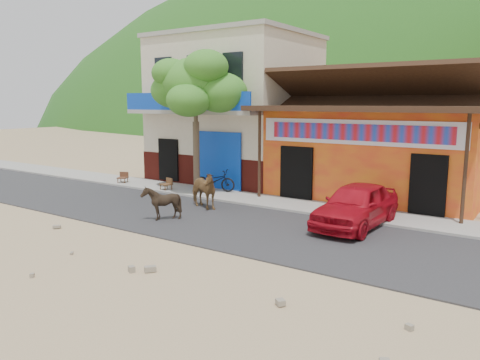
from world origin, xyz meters
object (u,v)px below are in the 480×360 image
object	(u,v)px
red_car	(356,205)
cafe_chair_right	(122,173)
cow_tan	(202,189)
scooter	(215,180)
tree	(196,122)
cafe_chair_left	(166,179)
cow_dark	(161,203)

from	to	relation	value
red_car	cafe_chair_right	xyz separation A→B (m)	(-12.05, 1.12, -0.15)
cow_tan	scooter	world-z (taller)	cow_tan
cafe_chair_right	tree	bearing A→B (deg)	-21.92
tree	red_car	xyz separation A→B (m)	(7.65, -1.38, -2.38)
cow_tan	cafe_chair_left	world-z (taller)	cow_tan
tree	cow_tan	xyz separation A→B (m)	(1.98, -2.10, -2.38)
cow_tan	red_car	world-z (taller)	cow_tan
cow_dark	cafe_chair_left	size ratio (longest dim) A/B	1.24
tree	cafe_chair_left	bearing A→B (deg)	-162.74
cow_dark	red_car	world-z (taller)	red_car
tree	cow_dark	bearing A→B (deg)	-64.77
cow_tan	cafe_chair_left	bearing A→B (deg)	80.74
red_car	cafe_chair_right	world-z (taller)	red_car
scooter	cow_tan	bearing A→B (deg)	-167.82
cow_dark	cafe_chair_left	bearing A→B (deg)	-148.09
red_car	cow_tan	bearing A→B (deg)	-170.95
cow_dark	cafe_chair_left	distance (m)	5.11
cafe_chair_left	cafe_chair_right	xyz separation A→B (m)	(-3.00, 0.18, -0.00)
cow_tan	red_car	size ratio (longest dim) A/B	0.41
tree	cafe_chair_right	bearing A→B (deg)	-176.64
cow_tan	scooter	distance (m)	2.95
tree	cafe_chair_left	xyz separation A→B (m)	(-1.40, -0.44, -2.53)
tree	red_car	size ratio (longest dim) A/B	1.47
cafe_chair_left	cow_dark	bearing A→B (deg)	-36.60
red_car	scooter	bearing A→B (deg)	166.85
tree	cafe_chair_left	size ratio (longest dim) A/B	6.38
scooter	tree	bearing A→B (deg)	114.50
cafe_chair_left	scooter	bearing A→B (deg)	36.86
tree	scooter	size ratio (longest dim) A/B	3.32
cow_dark	scooter	distance (m)	4.95
cafe_chair_left	red_car	bearing A→B (deg)	5.69
tree	cafe_chair_left	world-z (taller)	tree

